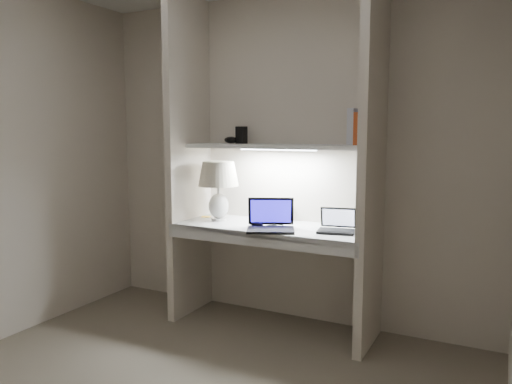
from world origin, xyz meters
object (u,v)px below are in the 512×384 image
Objects in this scene: table_lamp at (218,181)px; laptop_main at (271,223)px; book_row at (367,128)px; speaker at (285,212)px; laptop_netbook at (337,226)px.

laptop_main is (0.52, -0.15, -0.26)m from table_lamp.
book_row is (1.09, 0.21, 0.41)m from table_lamp.
laptop_main is 1.62× the size of book_row.
table_lamp is 1.80× the size of book_row.
speaker is (-0.05, 0.36, 0.02)m from laptop_main.
laptop_main is at bearing -148.29° from book_row.
table_lamp is at bearing -169.23° from book_row.
table_lamp is 1.62× the size of laptop_netbook.
speaker is at bearing 24.16° from table_lamp.
table_lamp is 3.08× the size of speaker.
book_row is (0.13, 0.21, 0.68)m from laptop_netbook.
book_row reaches higher than table_lamp.
table_lamp is 0.57m from speaker.
laptop_main is at bearing -15.87° from table_lamp.
table_lamp reaches higher than laptop_netbook.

